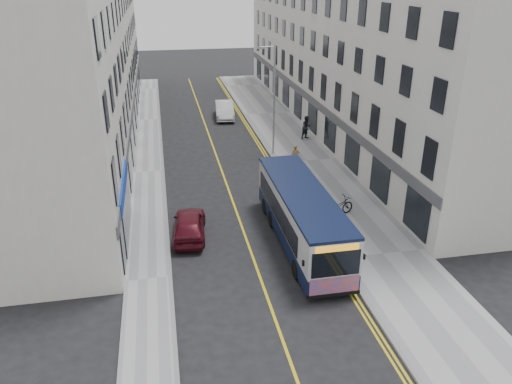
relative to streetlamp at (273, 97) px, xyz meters
name	(u,v)px	position (x,y,z in m)	size (l,w,h in m)	color
ground	(252,255)	(-4.17, -14.00, -4.38)	(140.00, 140.00, 0.00)	black
pavement_east	(306,161)	(2.08, -2.00, -4.32)	(4.50, 64.00, 0.12)	#949496
pavement_west	(148,172)	(-9.17, -2.00, -4.32)	(2.00, 64.00, 0.12)	#949496
kerb_east	(276,163)	(-0.17, -2.00, -4.32)	(0.18, 64.00, 0.13)	slate
kerb_west	(163,171)	(-8.17, -2.00, -4.32)	(0.18, 64.00, 0.13)	slate
road_centre_line	(221,168)	(-4.17, -2.00, -4.38)	(0.12, 64.00, 0.01)	gold
road_dbl_yellow_inner	(270,164)	(-0.62, -2.00, -4.38)	(0.10, 64.00, 0.01)	gold
road_dbl_yellow_outer	(273,164)	(-0.42, -2.00, -4.38)	(0.10, 64.00, 0.01)	gold
terrace_east	(339,50)	(7.33, 7.00, 2.12)	(6.00, 46.00, 13.00)	silver
terrace_west	(89,57)	(-13.17, 7.00, 2.12)	(6.00, 46.00, 13.00)	silver
streetlamp	(273,97)	(0.00, 0.00, 0.00)	(1.32, 0.18, 8.00)	#93969B
city_bus	(302,215)	(-1.53, -13.28, -2.78)	(2.36, 10.09, 2.93)	black
bicycle	(338,207)	(1.28, -10.88, -3.72)	(0.72, 2.06, 1.08)	black
pedestrian_near	(295,157)	(0.90, -3.23, -3.45)	(0.59, 0.39, 1.62)	olive
pedestrian_far	(307,128)	(3.51, 2.91, -3.32)	(0.92, 0.71, 1.88)	black
car_white	(224,110)	(-2.14, 10.83, -3.62)	(1.62, 4.65, 1.53)	silver
car_maroon	(189,224)	(-7.01, -11.48, -3.69)	(1.64, 4.07, 1.39)	#4B0C17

